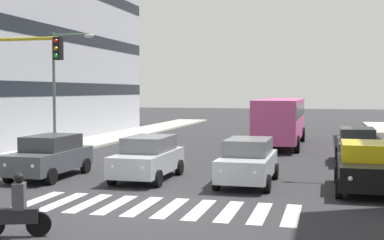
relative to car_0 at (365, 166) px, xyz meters
The scene contains 10 objects.
ground_plane 7.63m from the car_0, 33.80° to the left, with size 180.00×180.00×0.00m, color #2D2D30.
crosswalk_markings 7.63m from the car_0, 33.80° to the left, with size 8.55×2.80×0.01m.
car_0 is the anchor object (origin of this frame).
car_1 4.21m from the car_0, ahead, with size 2.02×4.44×1.72m.
car_2 8.21m from the car_0, ahead, with size 2.02×4.44×1.72m.
car_3 12.24m from the car_0, ahead, with size 2.02×4.44×1.72m.
car_row2_0 7.47m from the car_0, 90.96° to the right, with size 2.02×4.44×1.72m.
bus_behind_traffic 15.32m from the car_0, 74.10° to the right, with size 2.78×10.50×3.00m.
motorcycle_with_rider 11.81m from the car_0, 43.76° to the left, with size 1.63×0.69×1.57m.
street_lamp_right 16.84m from the car_0, 22.68° to the right, with size 2.46×0.28×6.54m.
Camera 1 is at (-4.99, 14.96, 3.54)m, focal length 48.97 mm.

